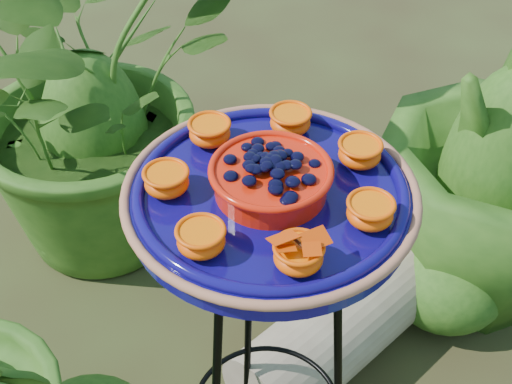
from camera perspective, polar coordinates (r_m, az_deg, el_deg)
The scene contains 4 objects.
tripod_stand at distance 1.24m, azimuth 0.95°, elevation -11.97°, with size 0.36×0.36×0.79m.
feeder_dish at distance 0.99m, azimuth 1.17°, elevation -0.03°, with size 0.50×0.50×0.09m.
driftwood_log at distance 1.76m, azimuth 7.38°, elevation -10.21°, with size 0.21×0.21×0.63m, color tan.
shrub_back_left at distance 1.88m, azimuth -13.42°, elevation 8.42°, with size 0.87×0.75×0.97m, color #254C14.
Camera 1 is at (-0.02, -0.87, 1.48)m, focal length 50.00 mm.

